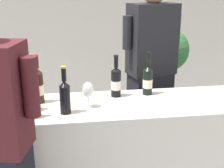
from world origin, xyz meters
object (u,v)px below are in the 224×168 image
at_px(wine_glass, 88,91).
at_px(person_server, 150,81).
at_px(wine_bottle_3, 116,82).
at_px(wine_bottle_2, 27,101).
at_px(wine_bottle_5, 38,85).
at_px(wine_bottle_1, 26,95).
at_px(wine_bottle_4, 65,96).
at_px(potted_shrub, 156,64).
at_px(wine_bottle_6, 148,79).

distance_m(wine_glass, person_server, 0.93).
xyz_separation_m(wine_bottle_3, person_server, (0.40, 0.48, -0.17)).
bearing_deg(wine_bottle_2, wine_bottle_5, 79.88).
height_order(wine_bottle_1, person_server, person_server).
relative_size(wine_bottle_4, wine_bottle_5, 0.91).
bearing_deg(wine_bottle_2, potted_shrub, 47.43).
distance_m(wine_bottle_3, wine_glass, 0.29).
xyz_separation_m(wine_bottle_1, person_server, (1.04, 0.68, -0.17)).
relative_size(wine_bottle_1, wine_glass, 1.77).
xyz_separation_m(wine_bottle_4, wine_bottle_6, (0.63, 0.28, -0.01)).
distance_m(wine_bottle_1, person_server, 1.25).
relative_size(wine_bottle_3, person_server, 0.18).
bearing_deg(wine_bottle_2, wine_glass, 17.86).
height_order(wine_bottle_3, person_server, person_server).
relative_size(wine_bottle_5, wine_bottle_6, 1.06).
distance_m(wine_bottle_4, potted_shrub, 1.61).
bearing_deg(person_server, wine_bottle_4, -136.08).
bearing_deg(wine_bottle_4, wine_bottle_6, 24.08).
height_order(wine_bottle_6, wine_glass, wine_bottle_6).
xyz_separation_m(wine_bottle_4, wine_bottle_5, (-0.19, 0.22, 0.01)).
xyz_separation_m(wine_bottle_6, wine_glass, (-0.47, -0.20, 0.00)).
xyz_separation_m(wine_bottle_5, potted_shrub, (1.17, 1.06, -0.16)).
bearing_deg(wine_bottle_6, wine_bottle_1, -166.77).
bearing_deg(wine_bottle_6, wine_glass, -157.19).
xyz_separation_m(wine_bottle_2, wine_bottle_3, (0.62, 0.31, -0.00)).
xyz_separation_m(wine_bottle_3, wine_bottle_5, (-0.57, -0.05, 0.01)).
bearing_deg(wine_bottle_4, person_server, 43.92).
distance_m(wine_bottle_2, wine_glass, 0.41).
xyz_separation_m(wine_bottle_2, wine_glass, (0.39, 0.13, 0.00)).
bearing_deg(wine_bottle_5, wine_bottle_4, -48.84).
bearing_deg(potted_shrub, wine_bottle_5, -137.79).
height_order(wine_bottle_1, wine_bottle_2, wine_bottle_2).
bearing_deg(wine_bottle_1, wine_glass, 1.44).
xyz_separation_m(wine_bottle_3, wine_bottle_4, (-0.38, -0.27, 0.01)).
bearing_deg(wine_glass, person_server, 47.01).
xyz_separation_m(wine_bottle_4, potted_shrub, (0.98, 1.28, -0.15)).
height_order(wine_bottle_4, person_server, person_server).
bearing_deg(wine_bottle_3, wine_bottle_2, -152.99).
relative_size(wine_bottle_1, wine_bottle_6, 0.97).
height_order(wine_bottle_4, wine_glass, wine_bottle_4).
distance_m(wine_bottle_6, wine_glass, 0.51).
xyz_separation_m(person_server, potted_shrub, (0.20, 0.53, 0.03)).
relative_size(person_server, potted_shrub, 1.31).
distance_m(wine_bottle_2, wine_bottle_5, 0.27).
bearing_deg(person_server, wine_bottle_5, -151.29).
xyz_separation_m(wine_bottle_4, person_server, (0.78, 0.75, -0.18)).
bearing_deg(wine_bottle_1, wine_bottle_4, -15.38).
bearing_deg(person_server, wine_glass, -132.99).
relative_size(wine_bottle_4, wine_glass, 1.76).
bearing_deg(wine_bottle_2, wine_bottle_6, 20.60).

